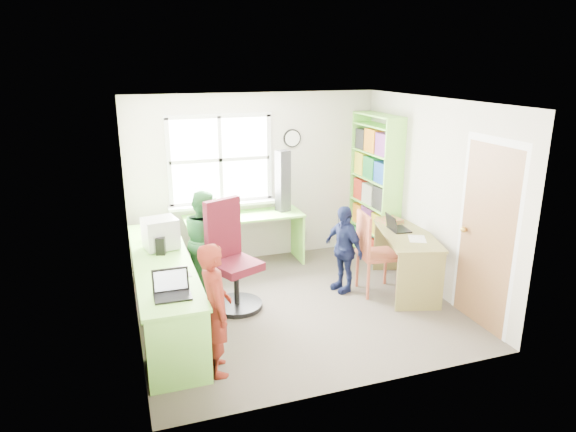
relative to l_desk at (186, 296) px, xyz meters
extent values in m
cube|color=#4E463D|center=(1.31, 0.28, -0.47)|extent=(3.60, 3.40, 0.02)
cube|color=white|center=(1.31, 0.28, 1.95)|extent=(3.60, 3.40, 0.02)
cube|color=beige|center=(1.31, 1.99, 0.74)|extent=(3.60, 0.02, 2.40)
cube|color=beige|center=(1.31, -1.43, 0.74)|extent=(3.60, 0.02, 2.40)
cube|color=beige|center=(-0.50, 0.28, 0.74)|extent=(0.02, 3.40, 2.40)
cube|color=beige|center=(3.12, 0.28, 0.74)|extent=(0.02, 3.40, 2.40)
cube|color=white|center=(0.81, 1.97, 1.04)|extent=(1.40, 0.01, 1.20)
cube|color=white|center=(0.81, 1.96, 1.04)|extent=(1.48, 0.04, 1.28)
cube|color=#8C603C|center=(3.09, -0.77, 0.54)|extent=(0.02, 0.82, 2.00)
sphere|color=gold|center=(3.06, -0.44, 0.54)|extent=(0.07, 0.07, 0.07)
cylinder|color=black|center=(1.86, 1.96, 1.29)|extent=(0.26, 0.03, 0.26)
cylinder|color=white|center=(1.86, 1.95, 1.29)|extent=(0.22, 0.01, 0.22)
cube|color=#9EFF66|center=(-0.19, 0.38, 0.28)|extent=(0.60, 2.70, 0.03)
cube|color=#9EFF66|center=(1.06, 1.70, 0.28)|extent=(1.65, 0.56, 0.03)
cube|color=#9EFF66|center=(-0.19, 0.38, -0.10)|extent=(0.56, 0.03, 0.72)
cube|color=#9EFF66|center=(-0.19, -0.94, -0.10)|extent=(0.56, 0.03, 0.72)
cube|color=#9EFF66|center=(-0.19, 1.70, -0.10)|extent=(0.56, 0.03, 0.72)
cube|color=#9EFF66|center=(1.86, 1.70, -0.10)|extent=(0.03, 0.52, 0.72)
cube|color=#9EFF66|center=(-0.19, -0.57, -0.10)|extent=(0.54, 0.45, 0.72)
cube|color=olive|center=(2.81, 0.29, 0.27)|extent=(0.92, 1.39, 0.03)
cube|color=olive|center=(2.64, -0.31, -0.10)|extent=(0.54, 0.18, 0.71)
cube|color=olive|center=(2.98, 0.89, -0.10)|extent=(0.54, 0.18, 0.71)
cube|color=#9EFF66|center=(2.96, 0.96, 0.59)|extent=(0.30, 0.02, 2.10)
cube|color=#9EFF66|center=(2.96, 1.96, 0.59)|extent=(0.30, 0.02, 2.10)
cube|color=#9EFF66|center=(2.96, 1.46, 1.63)|extent=(0.30, 1.00, 0.02)
cube|color=#9EFF66|center=(2.96, 1.46, -0.40)|extent=(0.30, 1.00, 0.02)
cube|color=#9EFF66|center=(2.96, 1.46, -0.04)|extent=(0.30, 1.00, 0.02)
cube|color=#9EFF66|center=(2.96, 1.46, 0.34)|extent=(0.30, 1.00, 0.02)
cube|color=#9EFF66|center=(2.96, 1.46, 0.72)|extent=(0.30, 1.00, 0.02)
cube|color=#9EFF66|center=(2.96, 1.46, 1.10)|extent=(0.30, 1.00, 0.02)
cube|color=#9EFF66|center=(2.96, 1.46, 1.48)|extent=(0.30, 1.00, 0.02)
cube|color=red|center=(2.96, 1.16, -0.25)|extent=(0.25, 0.28, 0.27)
cube|color=#1A469F|center=(2.96, 1.48, -0.24)|extent=(0.25, 0.30, 0.29)
cube|color=#1F853C|center=(2.96, 1.78, -0.23)|extent=(0.25, 0.26, 0.30)
cube|color=yellow|center=(2.96, 1.16, 0.13)|extent=(0.25, 0.28, 0.30)
cube|color=#7D3585|center=(2.96, 1.48, 0.14)|extent=(0.25, 0.30, 0.32)
cube|color=orange|center=(2.96, 1.78, 0.12)|extent=(0.25, 0.26, 0.29)
cube|color=#272727|center=(2.96, 1.16, 0.52)|extent=(0.25, 0.28, 0.32)
cube|color=silver|center=(2.96, 1.48, 0.50)|extent=(0.25, 0.30, 0.29)
cube|color=red|center=(2.96, 1.78, 0.51)|extent=(0.25, 0.26, 0.30)
cube|color=#1A469F|center=(2.96, 1.16, 0.88)|extent=(0.25, 0.28, 0.29)
cube|color=#1F853C|center=(2.96, 1.48, 0.89)|extent=(0.25, 0.30, 0.30)
cube|color=yellow|center=(2.96, 1.78, 0.90)|extent=(0.25, 0.26, 0.32)
cube|color=#7D3585|center=(2.96, 1.16, 1.27)|extent=(0.25, 0.28, 0.30)
cube|color=orange|center=(2.96, 1.48, 1.28)|extent=(0.25, 0.30, 0.32)
cube|color=#272727|center=(2.96, 1.78, 1.26)|extent=(0.25, 0.26, 0.29)
cylinder|color=black|center=(0.64, 0.45, -0.42)|extent=(0.79, 0.79, 0.05)
cylinder|color=black|center=(0.64, 0.45, -0.18)|extent=(0.08, 0.08, 0.45)
cube|color=#4F0E1A|center=(0.64, 0.45, 0.08)|extent=(0.65, 0.65, 0.10)
cube|color=#4F0E1A|center=(0.55, 0.67, 0.48)|extent=(0.46, 0.27, 0.70)
cylinder|color=#B9593D|center=(2.21, 0.15, -0.21)|extent=(0.04, 0.04, 0.49)
cylinder|color=#B9593D|center=(2.60, 0.11, -0.21)|extent=(0.04, 0.04, 0.49)
cylinder|color=#B9593D|center=(2.25, 0.54, -0.21)|extent=(0.04, 0.04, 0.49)
cylinder|color=#B9593D|center=(2.64, 0.50, -0.21)|extent=(0.04, 0.04, 0.49)
cube|color=#B9593D|center=(2.42, 0.32, 0.04)|extent=(0.50, 0.50, 0.04)
cube|color=#B9593D|center=(2.22, 0.35, 0.32)|extent=(0.08, 0.43, 0.54)
cube|color=#AFAFB4|center=(-0.16, 0.72, 0.30)|extent=(0.30, 0.26, 0.02)
cube|color=#AFAFB4|center=(-0.16, 0.72, 0.48)|extent=(0.42, 0.39, 0.34)
cube|color=#3F72F2|center=(0.02, 0.76, 0.48)|extent=(0.06, 0.28, 0.25)
cube|color=black|center=(-0.19, -0.61, 0.30)|extent=(0.34, 0.25, 0.02)
cube|color=black|center=(-0.19, -0.48, 0.41)|extent=(0.33, 0.06, 0.22)
cube|color=white|center=(-0.19, -0.49, 0.41)|extent=(0.29, 0.04, 0.18)
cube|color=black|center=(2.79, 0.46, 0.29)|extent=(0.25, 0.32, 0.02)
cube|color=black|center=(2.67, 0.47, 0.39)|extent=(0.08, 0.31, 0.20)
cube|color=#3F72F2|center=(2.68, 0.47, 0.39)|extent=(0.06, 0.27, 0.16)
cube|color=black|center=(-0.18, 0.54, 0.39)|extent=(0.12, 0.12, 0.19)
cube|color=black|center=(-0.21, 1.18, 0.38)|extent=(0.09, 0.09, 0.17)
cube|color=black|center=(1.64, 1.74, 0.73)|extent=(0.21, 0.20, 0.87)
cube|color=red|center=(2.83, 0.79, 0.31)|extent=(0.28, 0.28, 0.05)
cube|color=silver|center=(-0.09, -0.05, 0.30)|extent=(0.27, 0.35, 0.00)
cube|color=silver|center=(2.81, 0.09, 0.28)|extent=(0.30, 0.34, 0.00)
imported|color=#31752E|center=(0.62, 1.75, 0.44)|extent=(0.19, 0.17, 0.29)
imported|color=maroon|center=(0.17, -0.75, 0.18)|extent=(0.31, 0.47, 1.28)
imported|color=#307838|center=(0.41, 1.15, 0.19)|extent=(0.57, 0.69, 1.29)
imported|color=#161E46|center=(2.03, 0.51, 0.10)|extent=(0.44, 0.70, 1.11)
camera|label=1|loc=(-0.57, -4.96, 2.36)|focal=32.00mm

